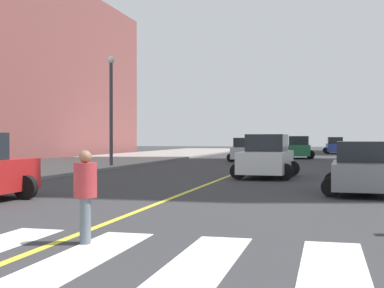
{
  "coord_description": "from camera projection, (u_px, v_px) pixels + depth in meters",
  "views": [
    {
      "loc": [
        4.4,
        -3.28,
        1.76
      ],
      "look_at": [
        -4.84,
        33.44,
        1.35
      ],
      "focal_mm": 50.09,
      "sensor_mm": 36.0,
      "label": 1
    }
  ],
  "objects": [
    {
      "name": "low_rise_brick_west",
      "position": [
        4.0,
        74.0,
        52.67
      ],
      "size": [
        16.0,
        32.0,
        16.17
      ],
      "primitive_type": "cube",
      "color": "#8E4B48",
      "rests_on": "ground"
    },
    {
      "name": "car_silver_second",
      "position": [
        245.0,
        150.0,
        40.46
      ],
      "size": [
        2.6,
        4.07,
        1.79
      ],
      "rotation": [
        0.0,
        0.0,
        0.04
      ],
      "color": "#B7B7BC",
      "rests_on": "ground"
    },
    {
      "name": "crosswalk_paint",
      "position": [
        29.0,
        253.0,
        8.15
      ],
      "size": [
        13.5,
        4.0,
        0.01
      ],
      "color": "silver",
      "rests_on": "ground"
    },
    {
      "name": "pedestrian_crossing",
      "position": [
        85.0,
        192.0,
        8.94
      ],
      "size": [
        0.39,
        0.39,
        1.56
      ],
      "rotation": [
        0.0,
        0.0,
        1.96
      ],
      "color": "slate",
      "rests_on": "ground"
    },
    {
      "name": "street_lamp",
      "position": [
        111.0,
        100.0,
        31.78
      ],
      "size": [
        0.44,
        0.44,
        6.49
      ],
      "color": "#38383D",
      "rests_on": "sidewalk_kerb_west"
    },
    {
      "name": "car_white_fourth",
      "position": [
        267.0,
        157.0,
        23.93
      ],
      "size": [
        2.82,
        4.41,
        1.94
      ],
      "rotation": [
        0.0,
        0.0,
        3.1
      ],
      "color": "silver",
      "rests_on": "ground"
    },
    {
      "name": "car_gray_sixth",
      "position": [
        360.0,
        169.0,
        16.93
      ],
      "size": [
        2.4,
        3.77,
        1.66
      ],
      "rotation": [
        0.0,
        0.0,
        3.11
      ],
      "color": "slate",
      "rests_on": "ground"
    },
    {
      "name": "car_blue_third",
      "position": [
        335.0,
        146.0,
        60.99
      ],
      "size": [
        2.76,
        4.3,
        1.89
      ],
      "rotation": [
        0.0,
        0.0,
        3.19
      ],
      "color": "#2D479E",
      "rests_on": "ground"
    },
    {
      "name": "lane_divider_paint",
      "position": [
        270.0,
        160.0,
        43.06
      ],
      "size": [
        0.16,
        80.0,
        0.01
      ],
      "primitive_type": "cube",
      "color": "yellow",
      "rests_on": "ground"
    },
    {
      "name": "car_green_nearest",
      "position": [
        299.0,
        148.0,
        46.62
      ],
      "size": [
        2.77,
        4.38,
        1.94
      ],
      "rotation": [
        0.0,
        0.0,
        3.16
      ],
      "color": "#236B42",
      "rests_on": "ground"
    }
  ]
}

